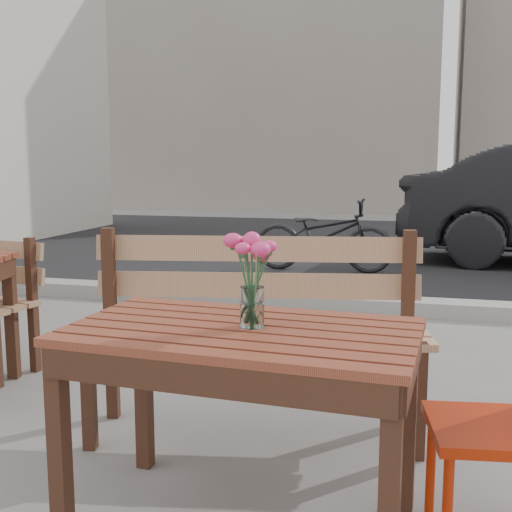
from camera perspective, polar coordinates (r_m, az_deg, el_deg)
The scene contains 7 objects.
ground at distance 2.52m, azimuth -2.86°, elevation -20.21°, with size 80.00×80.00×0.00m, color slate.
street at distance 7.30m, azimuth 8.96°, elevation -0.90°, with size 30.00×8.12×0.12m.
backdrop_buildings at distance 16.68m, azimuth 13.06°, elevation 16.54°, with size 15.50×4.00×8.00m.
main_table at distance 2.09m, azimuth -1.25°, elevation -9.34°, with size 1.14×0.71×0.68m.
main_bench at distance 2.85m, azimuth -0.06°, elevation -4.62°, with size 1.54×0.70×0.93m.
main_vase at distance 2.03m, azimuth -0.35°, elevation -1.09°, with size 0.17×0.17×0.30m.
bicycle at distance 7.04m, azimuth 5.98°, elevation 1.86°, with size 0.53×1.52×0.80m, color black.
Camera 1 is at (0.66, -2.11, 1.21)m, focal length 45.00 mm.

